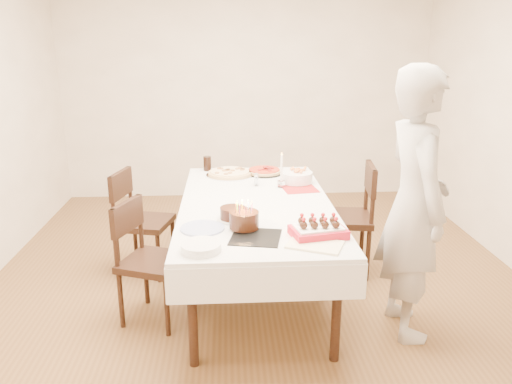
{
  "coord_description": "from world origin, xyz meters",
  "views": [
    {
      "loc": [
        -0.24,
        -3.73,
        1.94
      ],
      "look_at": [
        -0.03,
        -0.11,
        0.83
      ],
      "focal_mm": 35.0,
      "sensor_mm": 36.0,
      "label": 1
    }
  ],
  "objects": [
    {
      "name": "wall_back",
      "position": [
        0.0,
        2.5,
        1.35
      ],
      "size": [
        4.5,
        0.04,
        2.7
      ],
      "primitive_type": "cube",
      "color": "beige",
      "rests_on": "floor"
    },
    {
      "name": "strawberry_box",
      "position": [
        0.32,
        -0.83,
        0.79
      ],
      "size": [
        0.38,
        0.29,
        0.08
      ],
      "primitive_type": null,
      "rotation": [
        0.0,
        0.0,
        0.21
      ],
      "color": "#AE1326",
      "rests_on": "dining_table"
    },
    {
      "name": "pizza_pepperoni",
      "position": [
        0.1,
        0.72,
        0.77
      ],
      "size": [
        0.43,
        0.43,
        0.04
      ],
      "primitive_type": "cylinder",
      "rotation": [
        0.0,
        0.0,
        -0.32
      ],
      "color": "red",
      "rests_on": "dining_table"
    },
    {
      "name": "pasta_bowl",
      "position": [
        0.35,
        0.4,
        0.8
      ],
      "size": [
        0.34,
        0.34,
        0.09
      ],
      "primitive_type": "cylinder",
      "rotation": [
        0.0,
        0.0,
        0.25
      ],
      "color": "white",
      "rests_on": "dining_table"
    },
    {
      "name": "chair_left_dessert",
      "position": [
        -0.77,
        -0.49,
        0.44
      ],
      "size": [
        0.58,
        0.58,
        0.88
      ],
      "primitive_type": null,
      "rotation": [
        0.0,
        0.0,
        2.78
      ],
      "color": "black",
      "rests_on": "floor"
    },
    {
      "name": "cola_glass",
      "position": [
        -0.43,
        0.87,
        0.82
      ],
      "size": [
        0.08,
        0.08,
        0.14
      ],
      "primitive_type": "cylinder",
      "rotation": [
        0.0,
        0.0,
        0.05
      ],
      "color": "black",
      "rests_on": "dining_table"
    },
    {
      "name": "wall_front",
      "position": [
        0.0,
        -2.5,
        1.35
      ],
      "size": [
        4.5,
        0.04,
        2.7
      ],
      "primitive_type": "cube",
      "color": "beige",
      "rests_on": "floor"
    },
    {
      "name": "chair_left_savory",
      "position": [
        -0.96,
        0.3,
        0.45
      ],
      "size": [
        0.55,
        0.55,
        0.9
      ],
      "primitive_type": null,
      "rotation": [
        0.0,
        0.0,
        2.9
      ],
      "color": "black",
      "rests_on": "floor"
    },
    {
      "name": "taper_candle",
      "position": [
        0.21,
        0.27,
        0.9
      ],
      "size": [
        0.08,
        0.08,
        0.3
      ],
      "primitive_type": "cylinder",
      "rotation": [
        0.0,
        0.0,
        0.24
      ],
      "color": "white",
      "rests_on": "dining_table"
    },
    {
      "name": "pizza_white",
      "position": [
        -0.22,
        0.68,
        0.77
      ],
      "size": [
        0.48,
        0.48,
        0.04
      ],
      "primitive_type": "cylinder",
      "rotation": [
        0.0,
        0.0,
        0.12
      ],
      "color": "beige",
      "rests_on": "dining_table"
    },
    {
      "name": "box_lid",
      "position": [
        0.28,
        -0.97,
        0.75
      ],
      "size": [
        0.38,
        0.33,
        0.03
      ],
      "primitive_type": "cube",
      "rotation": [
        0.0,
        0.0,
        -0.42
      ],
      "color": "beige",
      "rests_on": "dining_table"
    },
    {
      "name": "plate_stack",
      "position": [
        -0.41,
        -1.01,
        0.77
      ],
      "size": [
        0.32,
        0.32,
        0.05
      ],
      "primitive_type": "cylinder",
      "rotation": [
        0.0,
        0.0,
        0.42
      ],
      "color": "white",
      "rests_on": "dining_table"
    },
    {
      "name": "china_plate",
      "position": [
        -0.41,
        -0.66,
        0.76
      ],
      "size": [
        0.33,
        0.33,
        0.01
      ],
      "primitive_type": "cylinder",
      "rotation": [
        0.0,
        0.0,
        -0.16
      ],
      "color": "white",
      "rests_on": "dining_table"
    },
    {
      "name": "person",
      "position": [
        0.97,
        -0.7,
        0.9
      ],
      "size": [
        0.44,
        0.67,
        1.81
      ],
      "primitive_type": "imported",
      "rotation": [
        0.0,
        0.0,
        1.59
      ],
      "color": "#B5B1AB",
      "rests_on": "floor"
    },
    {
      "name": "cake_board",
      "position": [
        -0.07,
        -0.82,
        0.75
      ],
      "size": [
        0.36,
        0.36,
        0.01
      ],
      "primitive_type": "cube",
      "rotation": [
        0.0,
        0.0,
        -0.19
      ],
      "color": "black",
      "rests_on": "dining_table"
    },
    {
      "name": "dining_table",
      "position": [
        -0.03,
        -0.11,
        0.38
      ],
      "size": [
        1.63,
        2.35,
        0.75
      ],
      "primitive_type": "cube",
      "rotation": [
        0.0,
        0.0,
        0.25
      ],
      "color": "silver",
      "rests_on": "floor"
    },
    {
      "name": "chair_right_savory",
      "position": [
        0.74,
        0.22,
        0.48
      ],
      "size": [
        0.55,
        0.55,
        0.96
      ],
      "primitive_type": null,
      "rotation": [
        0.0,
        0.0,
        -0.13
      ],
      "color": "black",
      "rests_on": "floor"
    },
    {
      "name": "birthday_cake",
      "position": [
        -0.14,
        -0.68,
        0.85
      ],
      "size": [
        0.25,
        0.25,
        0.17
      ],
      "primitive_type": "cylinder",
      "rotation": [
        0.0,
        0.0,
        0.34
      ],
      "color": "#321B0D",
      "rests_on": "dining_table"
    },
    {
      "name": "shaker_pair",
      "position": [
        0.0,
        0.33,
        0.8
      ],
      "size": [
        0.11,
        0.11,
        0.1
      ],
      "primitive_type": null,
      "rotation": [
        0.0,
        0.0,
        0.43
      ],
      "color": "white",
      "rests_on": "dining_table"
    },
    {
      "name": "floor",
      "position": [
        0.0,
        0.0,
        0.0
      ],
      "size": [
        5.0,
        5.0,
        0.0
      ],
      "primitive_type": "plane",
      "color": "brown",
      "rests_on": "ground"
    },
    {
      "name": "red_placemat",
      "position": [
        0.35,
        0.22,
        0.75
      ],
      "size": [
        0.31,
        0.31,
        0.01
      ],
      "primitive_type": "cube",
      "rotation": [
        0.0,
        0.0,
        0.14
      ],
      "color": "#B21E1E",
      "rests_on": "dining_table"
    },
    {
      "name": "layer_cake",
      "position": [
        -0.21,
        -0.5,
        0.8
      ],
      "size": [
        0.27,
        0.27,
        0.09
      ],
      "primitive_type": "cylinder",
      "rotation": [
        0.0,
        0.0,
        -0.23
      ],
      "color": "black",
      "rests_on": "dining_table"
    }
  ]
}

